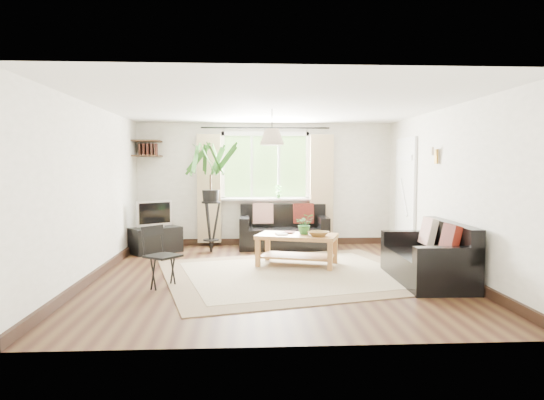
{
  "coord_description": "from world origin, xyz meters",
  "views": [
    {
      "loc": [
        -0.4,
        -6.82,
        1.56
      ],
      "look_at": [
        0.0,
        0.4,
        1.05
      ],
      "focal_mm": 32.0,
      "sensor_mm": 36.0,
      "label": 1
    }
  ],
  "objects": [
    {
      "name": "wall_left",
      "position": [
        -2.5,
        0.0,
        1.2
      ],
      "size": [
        0.02,
        5.5,
        2.4
      ],
      "primitive_type": "cube",
      "color": "beige",
      "rests_on": "floor"
    },
    {
      "name": "wall_right",
      "position": [
        2.5,
        0.0,
        1.2
      ],
      "size": [
        0.02,
        5.5,
        2.4
      ],
      "primitive_type": "cube",
      "color": "beige",
      "rests_on": "floor"
    },
    {
      "name": "bowl",
      "position": [
        0.7,
        0.41,
        0.53
      ],
      "size": [
        0.42,
        0.42,
        0.07
      ],
      "primitive_type": "imported",
      "rotation": [
        0.0,
        0.0,
        -0.66
      ],
      "color": "olive",
      "rests_on": "coffee_table"
    },
    {
      "name": "book_b",
      "position": [
        0.22,
        0.83,
        0.51
      ],
      "size": [
        0.22,
        0.25,
        0.02
      ],
      "primitive_type": "imported",
      "rotation": [
        0.0,
        0.0,
        -0.31
      ],
      "color": "brown",
      "rests_on": "coffee_table"
    },
    {
      "name": "palm_stand",
      "position": [
        -1.02,
        1.93,
        1.0
      ],
      "size": [
        0.78,
        0.78,
        1.99
      ],
      "primitive_type": null,
      "rotation": [
        0.0,
        0.0,
        -0.01
      ],
      "color": "black",
      "rests_on": "floor"
    },
    {
      "name": "door",
      "position": [
        2.47,
        1.7,
        1.0
      ],
      "size": [
        0.06,
        0.96,
        2.06
      ],
      "primitive_type": "cube",
      "color": "silver",
      "rests_on": "wall_right"
    },
    {
      "name": "folding_chair",
      "position": [
        -1.46,
        -0.62,
        0.39
      ],
      "size": [
        0.57,
        0.57,
        0.79
      ],
      "primitive_type": null,
      "rotation": [
        0.0,
        0.0,
        0.91
      ],
      "color": "black",
      "rests_on": "floor"
    },
    {
      "name": "rug",
      "position": [
        0.33,
        0.03,
        0.01
      ],
      "size": [
        4.31,
        3.94,
        0.02
      ],
      "primitive_type": "cube",
      "rotation": [
        0.0,
        0.0,
        0.25
      ],
      "color": "beige",
      "rests_on": "floor"
    },
    {
      "name": "wall_front",
      "position": [
        0.0,
        -2.75,
        1.2
      ],
      "size": [
        5.0,
        0.02,
        2.4
      ],
      "primitive_type": "cube",
      "color": "beige",
      "rests_on": "floor"
    },
    {
      "name": "sofa_right",
      "position": [
        2.03,
        -0.5,
        0.38
      ],
      "size": [
        1.64,
        0.85,
        0.77
      ],
      "primitive_type": null,
      "rotation": [
        0.0,
        0.0,
        -1.59
      ],
      "color": "black",
      "rests_on": "floor"
    },
    {
      "name": "pendant_lamp",
      "position": [
        0.0,
        0.4,
        2.05
      ],
      "size": [
        0.36,
        0.36,
        0.54
      ],
      "primitive_type": null,
      "color": "beige",
      "rests_on": "ceiling"
    },
    {
      "name": "sill_plant",
      "position": [
        0.25,
        2.63,
        1.06
      ],
      "size": [
        0.14,
        0.1,
        0.27
      ],
      "primitive_type": "imported",
      "color": "#2D6023",
      "rests_on": "window"
    },
    {
      "name": "tv",
      "position": [
        -2.03,
        1.92,
        0.71
      ],
      "size": [
        0.66,
        0.56,
        0.5
      ],
      "primitive_type": null,
      "rotation": [
        0.0,
        0.0,
        0.62
      ],
      "color": "#A5A5AA",
      "rests_on": "tv_stand"
    },
    {
      "name": "table_plant",
      "position": [
        0.53,
        0.64,
        0.66
      ],
      "size": [
        0.3,
        0.26,
        0.32
      ],
      "primitive_type": "imported",
      "rotation": [
        0.0,
        0.0,
        -0.03
      ],
      "color": "#2A6428",
      "rests_on": "coffee_table"
    },
    {
      "name": "sofa_back",
      "position": [
        0.33,
        2.28,
        0.39
      ],
      "size": [
        1.68,
        0.87,
        0.78
      ],
      "primitive_type": null,
      "rotation": [
        0.0,
        0.0,
        -0.03
      ],
      "color": "black",
      "rests_on": "floor"
    },
    {
      "name": "corner_shelf",
      "position": [
        -2.25,
        2.5,
        1.89
      ],
      "size": [
        0.5,
        0.5,
        0.34
      ],
      "primitive_type": null,
      "color": "black",
      "rests_on": "wall_back"
    },
    {
      "name": "floor",
      "position": [
        0.0,
        0.0,
        0.0
      ],
      "size": [
        5.5,
        5.5,
        0.0
      ],
      "primitive_type": "plane",
      "color": "black",
      "rests_on": "ground"
    },
    {
      "name": "wall_back",
      "position": [
        0.0,
        2.75,
        1.2
      ],
      "size": [
        5.0,
        0.02,
        2.4
      ],
      "primitive_type": "cube",
      "color": "beige",
      "rests_on": "floor"
    },
    {
      "name": "window",
      "position": [
        0.0,
        2.71,
        1.55
      ],
      "size": [
        2.5,
        0.16,
        2.16
      ],
      "primitive_type": null,
      "color": "white",
      "rests_on": "wall_back"
    },
    {
      "name": "ceiling",
      "position": [
        0.0,
        0.0,
        2.4
      ],
      "size": [
        5.5,
        5.5,
        0.0
      ],
      "primitive_type": "plane",
      "rotation": [
        3.14,
        0.0,
        0.0
      ],
      "color": "white",
      "rests_on": "floor"
    },
    {
      "name": "book_a",
      "position": [
        0.08,
        0.62,
        0.5
      ],
      "size": [
        0.2,
        0.25,
        0.02
      ],
      "primitive_type": "imported",
      "rotation": [
        0.0,
        0.0,
        0.16
      ],
      "color": "silver",
      "rests_on": "coffee_table"
    },
    {
      "name": "coffee_table",
      "position": [
        0.4,
        0.62,
        0.25
      ],
      "size": [
        1.36,
        1.01,
        0.5
      ],
      "primitive_type": null,
      "rotation": [
        0.0,
        0.0,
        -0.32
      ],
      "color": "brown",
      "rests_on": "floor"
    },
    {
      "name": "tv_stand",
      "position": [
        -2.01,
        1.92,
        0.23
      ],
      "size": [
        0.98,
        0.89,
        0.46
      ],
      "primitive_type": "cube",
      "rotation": [
        0.0,
        0.0,
        0.62
      ],
      "color": "black",
      "rests_on": "floor"
    },
    {
      "name": "wall_sconce",
      "position": [
        2.43,
        0.3,
        1.74
      ],
      "size": [
        0.12,
        0.12,
        0.28
      ],
      "primitive_type": null,
      "color": "beige",
      "rests_on": "wall_right"
    }
  ]
}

